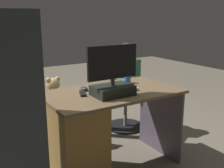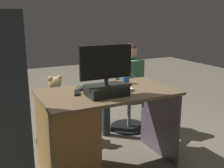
# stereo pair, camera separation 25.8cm
# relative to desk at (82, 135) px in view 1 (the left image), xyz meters

# --- Properties ---
(ground_plane) EXTENTS (10.00, 10.00, 0.00)m
(ground_plane) POSITION_rel_desk_xyz_m (-0.31, -0.33, -0.40)
(ground_plane) COLOR #6A6252
(desk) EXTENTS (1.20, 0.69, 0.75)m
(desk) POSITION_rel_desk_xyz_m (0.00, 0.00, 0.00)
(desk) COLOR brown
(desk) RESTS_ON ground_plane
(monitor) EXTENTS (0.46, 0.23, 0.42)m
(monitor) POSITION_rel_desk_xyz_m (-0.24, 0.11, 0.48)
(monitor) COLOR black
(monitor) RESTS_ON desk
(keyboard) EXTENTS (0.42, 0.14, 0.02)m
(keyboard) POSITION_rel_desk_xyz_m (-0.39, -0.14, 0.36)
(keyboard) COLOR black
(keyboard) RESTS_ON desk
(computer_mouse) EXTENTS (0.06, 0.10, 0.04)m
(computer_mouse) POSITION_rel_desk_xyz_m (-0.10, -0.15, 0.37)
(computer_mouse) COLOR #242C32
(computer_mouse) RESTS_ON desk
(cup) EXTENTS (0.07, 0.07, 0.09)m
(cup) POSITION_rel_desk_xyz_m (-0.59, -0.18, 0.40)
(cup) COLOR #3372BF
(cup) RESTS_ON desk
(tv_remote) EXTENTS (0.09, 0.16, 0.02)m
(tv_remote) POSITION_rel_desk_xyz_m (-0.03, -0.05, 0.36)
(tv_remote) COLOR black
(tv_remote) RESTS_ON desk
(notebook_binder) EXTENTS (0.26, 0.32, 0.02)m
(notebook_binder) POSITION_rel_desk_xyz_m (-0.39, -0.03, 0.36)
(notebook_binder) COLOR silver
(notebook_binder) RESTS_ON desk
(office_chair_teddy) EXTENTS (0.49, 0.49, 0.43)m
(office_chair_teddy) POSITION_rel_desk_xyz_m (-0.03, -0.77, -0.16)
(office_chair_teddy) COLOR black
(office_chair_teddy) RESTS_ON ground_plane
(teddy_bear) EXTENTS (0.24, 0.24, 0.34)m
(teddy_bear) POSITION_rel_desk_xyz_m (-0.03, -0.78, 0.18)
(teddy_bear) COLOR tan
(teddy_bear) RESTS_ON office_chair_teddy
(visitor_chair) EXTENTS (0.48, 0.48, 0.43)m
(visitor_chair) POSITION_rel_desk_xyz_m (-0.95, -0.71, -0.15)
(visitor_chair) COLOR black
(visitor_chair) RESTS_ON ground_plane
(person) EXTENTS (0.52, 0.50, 1.09)m
(person) POSITION_rel_desk_xyz_m (-0.87, -0.72, 0.24)
(person) COLOR #437D55
(person) RESTS_ON ground_plane
(equipment_rack) EXTENTS (0.44, 0.36, 1.44)m
(equipment_rack) POSITION_rel_desk_xyz_m (0.66, 0.24, 0.32)
(equipment_rack) COLOR #282F31
(equipment_rack) RESTS_ON ground_plane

